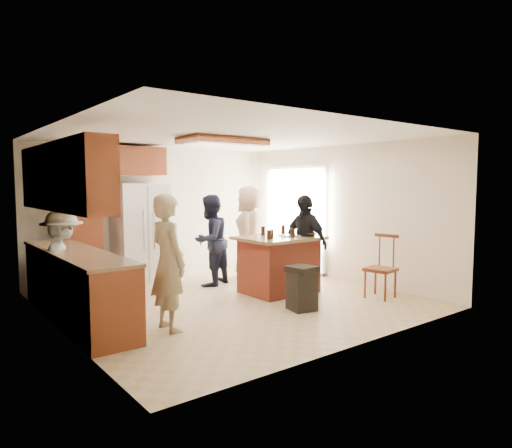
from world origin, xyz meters
TOP-DOWN VIEW (x-y plane):
  - room_shell at (4.37, 1.64)m, footprint 8.00×5.20m
  - person_front_left at (-1.43, -0.73)m, footprint 0.46×0.62m
  - person_behind_left at (0.30, 1.08)m, footprint 0.91×0.76m
  - person_behind_right at (1.24, 1.18)m, footprint 1.01×1.00m
  - person_side_right at (1.32, -0.23)m, footprint 0.51×0.96m
  - person_counter at (-2.29, 0.67)m, footprint 0.71×1.03m
  - left_cabinetry at (-2.24, 0.40)m, footprint 0.64×3.00m
  - back_wall_units at (-1.33, 2.20)m, footprint 1.80×0.60m
  - refrigerator at (-0.55, 2.12)m, footprint 0.90×0.76m
  - kitchen_island at (0.91, -0.06)m, footprint 1.28×1.03m
  - island_items at (1.09, -0.15)m, footprint 1.00×0.73m
  - trash_bin at (0.47, -1.08)m, footprint 0.40×0.40m
  - spindle_chair at (1.95, -1.32)m, footprint 0.49×0.49m

SIDE VIEW (x-z plane):
  - trash_bin at x=0.47m, z-range 0.00..0.63m
  - spindle_chair at x=1.95m, z-range -0.04..0.95m
  - kitchen_island at x=0.91m, z-range 0.01..0.94m
  - person_counter at x=-2.29m, z-range 0.00..1.45m
  - person_behind_left at x=0.30m, z-range 0.00..1.60m
  - person_side_right at x=1.32m, z-range 0.00..1.61m
  - person_front_left at x=-1.43m, z-range 0.00..1.67m
  - room_shell at x=4.37m, z-range -1.63..3.37m
  - person_behind_right at x=1.24m, z-range 0.00..1.76m
  - refrigerator at x=-0.55m, z-range 0.00..1.80m
  - left_cabinetry at x=-2.24m, z-range -0.19..2.11m
  - island_items at x=1.09m, z-range 0.90..1.05m
  - back_wall_units at x=-1.33m, z-range 0.15..2.60m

